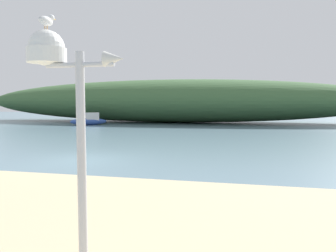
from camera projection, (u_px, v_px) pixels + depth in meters
name	position (u px, v px, depth m)	size (l,w,h in m)	color
ground_plane	(82.00, 160.00, 14.39)	(120.00, 120.00, 0.00)	slate
distant_hill	(171.00, 101.00, 41.34)	(51.09, 11.08, 5.33)	#3D6038
mast_structure	(57.00, 74.00, 4.36)	(1.35, 0.52, 3.31)	silver
seagull_on_radar	(47.00, 20.00, 4.36)	(0.15, 0.31, 0.22)	orange
motorboat_mid_channel	(90.00, 120.00, 36.12)	(3.89, 3.17, 1.36)	#2D4C9E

